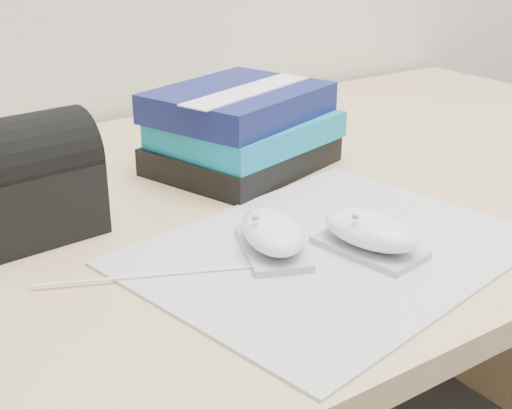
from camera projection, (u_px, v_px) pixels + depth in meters
desk at (218, 324)px, 1.06m from camera, size 1.60×0.80×0.73m
mousepad at (330, 250)px, 0.76m from camera, size 0.45×0.38×0.00m
mouse_rear at (273, 234)px, 0.74m from camera, size 0.10×0.13×0.05m
mouse_front at (370, 233)px, 0.74m from camera, size 0.08×0.12×0.05m
usb_cable at (154, 275)px, 0.70m from camera, size 0.21×0.10×0.00m
book_stack at (242, 129)px, 0.98m from camera, size 0.27×0.24×0.11m
pouch at (26, 179)px, 0.77m from camera, size 0.15×0.11×0.14m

